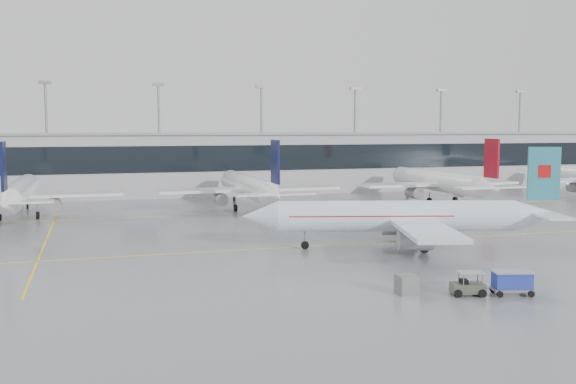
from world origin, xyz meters
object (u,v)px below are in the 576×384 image
object	(u,v)px
baggage_tug	(468,287)
gse_unit	(407,285)
air_canada_jet	(408,217)
baggage_cart	(512,281)

from	to	relation	value
baggage_tug	gse_unit	bearing A→B (deg)	173.54
air_canada_jet	gse_unit	size ratio (longest dim) A/B	22.77
baggage_tug	baggage_cart	world-z (taller)	baggage_cart
baggage_tug	gse_unit	distance (m)	4.84
baggage_tug	air_canada_jet	bearing A→B (deg)	91.02
air_canada_jet	gse_unit	world-z (taller)	air_canada_jet
air_canada_jet	gse_unit	bearing A→B (deg)	77.30
baggage_tug	gse_unit	size ratio (longest dim) A/B	2.56
baggage_cart	air_canada_jet	bearing A→B (deg)	101.15
baggage_cart	gse_unit	size ratio (longest dim) A/B	2.22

